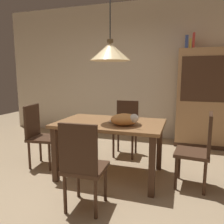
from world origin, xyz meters
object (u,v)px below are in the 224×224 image
at_px(dining_table, 110,129).
at_px(chair_far_back, 126,125).
at_px(book_yellow_short, 190,44).
at_px(book_red_tall, 194,41).
at_px(pendant_lamp, 110,52).
at_px(hutch_bookcase, 207,101).
at_px(chair_left_side, 39,133).
at_px(book_blue_wide, 187,43).
at_px(chair_right_side, 199,147).
at_px(cat_sleeping, 125,119).
at_px(chair_near_front, 83,163).

bearing_deg(dining_table, chair_far_back, 90.17).
height_order(dining_table, book_yellow_short, book_yellow_short).
xyz_separation_m(chair_far_back, book_red_tall, (1.04, 0.91, 1.48)).
xyz_separation_m(pendant_lamp, hutch_bookcase, (1.34, 1.79, -0.77)).
distance_m(chair_far_back, pendant_lamp, 1.45).
distance_m(chair_left_side, book_blue_wide, 3.09).
relative_size(chair_left_side, book_red_tall, 3.32).
relative_size(chair_left_side, book_yellow_short, 4.65).
distance_m(hutch_bookcase, book_blue_wide, 1.16).
bearing_deg(book_red_tall, hutch_bookcase, -0.29).
bearing_deg(book_red_tall, book_blue_wide, 180.00).
height_order(book_blue_wide, book_yellow_short, book_blue_wide).
relative_size(dining_table, chair_right_side, 1.51).
bearing_deg(pendant_lamp, book_yellow_short, 61.18).
bearing_deg(cat_sleeping, chair_right_side, 9.16).
distance_m(dining_table, pendant_lamp, 1.01).
bearing_deg(chair_right_side, cat_sleeping, -170.84).
height_order(chair_far_back, book_red_tall, book_red_tall).
xyz_separation_m(cat_sleeping, hutch_bookcase, (1.10, 1.94, 0.06)).
height_order(dining_table, hutch_bookcase, hutch_bookcase).
relative_size(chair_left_side, chair_near_front, 1.00).
height_order(pendant_lamp, book_blue_wide, pendant_lamp).
distance_m(chair_left_side, pendant_lamp, 1.61).
bearing_deg(chair_far_back, cat_sleeping, -76.50).
bearing_deg(chair_left_side, pendant_lamp, 0.46).
height_order(book_yellow_short, book_red_tall, book_red_tall).
xyz_separation_m(book_blue_wide, book_yellow_short, (0.07, 0.00, -0.03)).
distance_m(dining_table, chair_far_back, 0.89).
height_order(chair_right_side, cat_sleeping, chair_right_side).
xyz_separation_m(cat_sleeping, book_yellow_short, (0.74, 1.94, 1.11)).
bearing_deg(book_blue_wide, book_red_tall, 0.00).
height_order(chair_far_back, hutch_bookcase, hutch_bookcase).
xyz_separation_m(dining_table, book_blue_wide, (0.92, 1.79, 1.32)).
bearing_deg(book_yellow_short, pendant_lamp, -118.82).
height_order(chair_left_side, book_red_tall, book_red_tall).
relative_size(book_yellow_short, book_red_tall, 0.71).
distance_m(dining_table, book_yellow_short, 2.42).
bearing_deg(chair_right_side, chair_near_front, -142.24).
distance_m(cat_sleeping, pendant_lamp, 0.88).
height_order(chair_far_back, chair_near_front, same).
xyz_separation_m(cat_sleeping, pendant_lamp, (-0.24, 0.15, 0.84)).
bearing_deg(chair_near_front, pendant_lamp, 90.23).
distance_m(dining_table, book_red_tall, 2.47).
bearing_deg(cat_sleeping, book_blue_wide, 70.80).
xyz_separation_m(dining_table, chair_left_side, (-1.13, -0.01, -0.14)).
relative_size(dining_table, hutch_bookcase, 0.76).
bearing_deg(book_blue_wide, cat_sleeping, -109.20).
bearing_deg(chair_left_side, cat_sleeping, -5.86).
bearing_deg(chair_far_back, chair_right_side, -38.08).
relative_size(chair_left_side, chair_right_side, 1.00).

